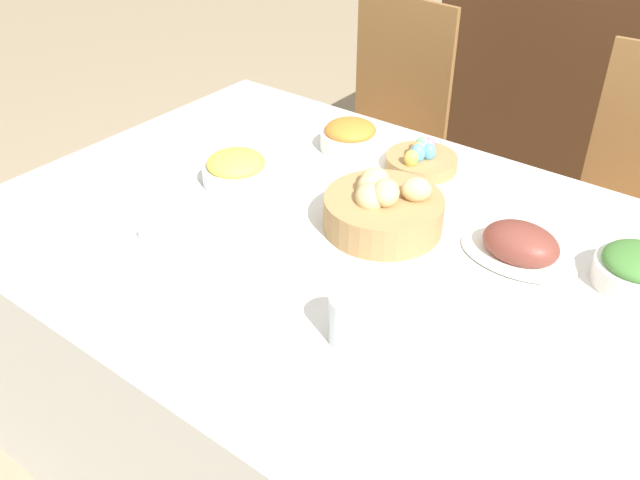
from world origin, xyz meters
TOP-DOWN VIEW (x-y plane):
  - ground_plane at (0.00, 0.00)m, footprint 12.00×12.00m
  - dining_table at (0.00, 0.00)m, footprint 1.59×1.15m
  - chair_far_left at (-0.47, 0.92)m, footprint 0.46×0.46m
  - sideboard at (0.17, 1.80)m, footprint 1.56×0.44m
  - bread_basket at (0.07, 0.09)m, footprint 0.27×0.27m
  - egg_basket at (-0.00, 0.39)m, footprint 0.19×0.19m
  - ham_platter at (0.37, 0.17)m, footprint 0.25×0.18m
  - pineapple_bowl at (-0.33, 0.04)m, footprint 0.17×0.17m
  - carrot_bowl at (-0.21, 0.37)m, footprint 0.16×0.16m
  - green_salad_bowl at (0.59, 0.22)m, footprint 0.17×0.17m
  - dinner_plate at (-0.02, -0.40)m, footprint 0.24×0.24m
  - fork at (-0.16, -0.40)m, footprint 0.02×0.19m
  - knife at (0.13, -0.40)m, footprint 0.02×0.19m
  - spoon at (0.16, -0.40)m, footprint 0.02×0.19m
  - drinking_cup at (0.23, -0.26)m, footprint 0.08×0.08m
  - butter_dish at (-0.26, -0.24)m, footprint 0.13×0.08m

SIDE VIEW (x-z plane):
  - ground_plane at x=0.00m, z-range 0.00..0.00m
  - dining_table at x=0.00m, z-range 0.00..0.74m
  - sideboard at x=0.17m, z-range 0.00..0.96m
  - chair_far_left at x=-0.47m, z-range 0.03..1.00m
  - fork at x=-0.16m, z-range 0.74..0.74m
  - knife at x=0.13m, z-range 0.74..0.74m
  - spoon at x=0.16m, z-range 0.74..0.74m
  - dinner_plate at x=-0.02m, z-range 0.74..0.75m
  - butter_dish at x=-0.26m, z-range 0.74..0.77m
  - ham_platter at x=0.37m, z-range 0.72..0.81m
  - egg_basket at x=0.00m, z-range 0.73..0.80m
  - pineapple_bowl at x=-0.33m, z-range 0.73..0.82m
  - green_salad_bowl at x=0.59m, z-range 0.73..0.82m
  - carrot_bowl at x=-0.21m, z-range 0.73..0.82m
  - drinking_cup at x=0.23m, z-range 0.74..0.83m
  - bread_basket at x=0.07m, z-range 0.72..0.85m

